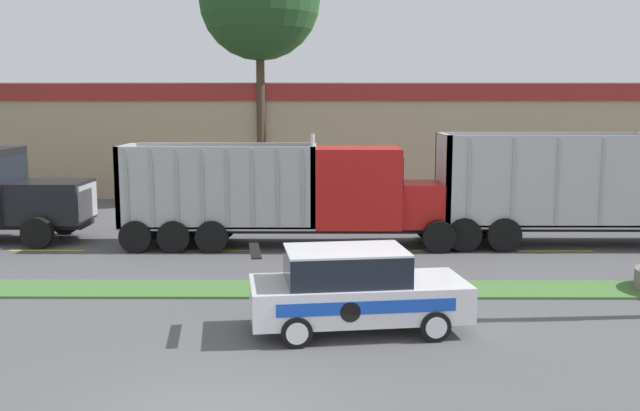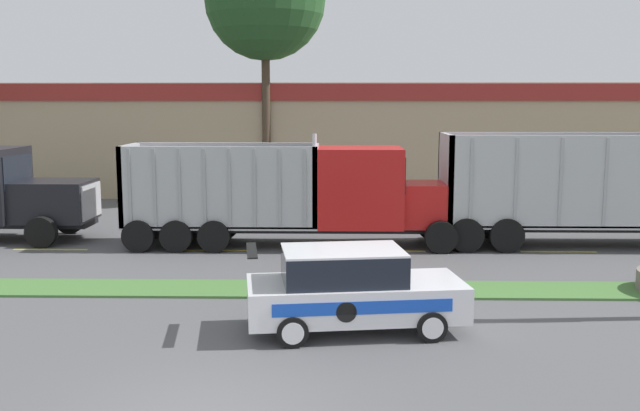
{
  "view_description": "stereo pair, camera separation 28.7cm",
  "coord_description": "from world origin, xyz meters",
  "views": [
    {
      "loc": [
        1.71,
        -9.9,
        4.69
      ],
      "look_at": [
        1.61,
        8.32,
        2.04
      ],
      "focal_mm": 40.0,
      "sensor_mm": 36.0,
      "label": 1
    },
    {
      "loc": [
        2.0,
        -9.9,
        4.69
      ],
      "look_at": [
        1.61,
        8.32,
        2.04
      ],
      "focal_mm": 40.0,
      "sensor_mm": 36.0,
      "label": 2
    }
  ],
  "objects": [
    {
      "name": "grass_verge",
      "position": [
        0.0,
        7.48,
        0.03
      ],
      "size": [
        120.0,
        1.63,
        0.06
      ],
      "primitive_type": "cube",
      "color": "#477538",
      "rests_on": "ground_plane"
    },
    {
      "name": "centre_line_3",
      "position": [
        -7.12,
        12.3,
        0.0
      ],
      "size": [
        2.4,
        0.14,
        0.01
      ],
      "primitive_type": "cube",
      "color": "yellow",
      "rests_on": "ground_plane"
    },
    {
      "name": "centre_line_4",
      "position": [
        -1.72,
        12.3,
        0.0
      ],
      "size": [
        2.4,
        0.14,
        0.01
      ],
      "primitive_type": "cube",
      "color": "yellow",
      "rests_on": "ground_plane"
    },
    {
      "name": "centre_line_5",
      "position": [
        3.68,
        12.3,
        0.0
      ],
      "size": [
        2.4,
        0.14,
        0.01
      ],
      "primitive_type": "cube",
      "color": "yellow",
      "rests_on": "ground_plane"
    },
    {
      "name": "centre_line_6",
      "position": [
        9.08,
        12.3,
        0.0
      ],
      "size": [
        2.4,
        0.14,
        0.01
      ],
      "primitive_type": "cube",
      "color": "yellow",
      "rests_on": "ground_plane"
    },
    {
      "name": "dump_truck_far_right",
      "position": [
        1.77,
        13.16,
        1.62
      ],
      "size": [
        11.33,
        2.61,
        3.71
      ],
      "color": "black",
      "rests_on": "ground_plane"
    },
    {
      "name": "rally_car",
      "position": [
        2.35,
        4.35,
        0.87
      ],
      "size": [
        4.64,
        2.46,
        1.76
      ],
      "color": "white",
      "rests_on": "ground_plane"
    },
    {
      "name": "store_building_backdrop",
      "position": [
        0.24,
        30.28,
        2.8
      ],
      "size": [
        40.76,
        12.1,
        5.59
      ],
      "color": "tan",
      "rests_on": "ground_plane"
    }
  ]
}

